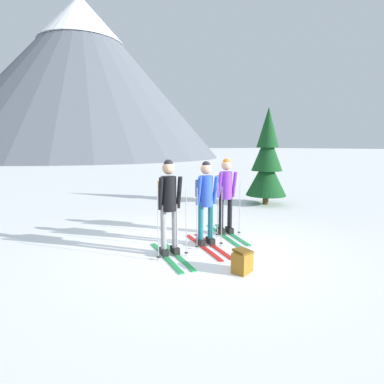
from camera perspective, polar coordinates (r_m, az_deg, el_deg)
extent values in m
plane|color=white|center=(6.16, 1.31, -10.57)|extent=(400.00, 400.00, 0.00)
cube|color=green|center=(5.75, -2.91, -11.90)|extent=(0.31, 1.61, 0.02)
cube|color=green|center=(5.69, -5.02, -12.18)|extent=(0.31, 1.61, 0.02)
cube|color=black|center=(5.82, -3.27, -10.93)|extent=(0.15, 0.27, 0.12)
cylinder|color=gray|center=(5.68, -3.31, -6.49)|extent=(0.11, 0.11, 0.85)
cube|color=black|center=(5.75, -5.36, -11.20)|extent=(0.15, 0.27, 0.12)
cylinder|color=gray|center=(5.61, -5.43, -6.72)|extent=(0.11, 0.11, 0.85)
cylinder|color=black|center=(5.51, -4.44, -0.31)|extent=(0.28, 0.28, 0.64)
sphere|color=tan|center=(5.45, -4.50, 4.57)|extent=(0.23, 0.23, 0.23)
sphere|color=black|center=(5.45, -4.51, 5.29)|extent=(0.17, 0.17, 0.17)
cylinder|color=black|center=(5.51, -2.47, -0.10)|extent=(0.11, 0.21, 0.61)
cylinder|color=black|center=(5.39, -6.03, -0.34)|extent=(0.11, 0.21, 0.61)
cylinder|color=#A5A5AD|center=(5.55, -1.11, -5.85)|extent=(0.02, 0.02, 1.28)
cylinder|color=black|center=(5.72, -1.09, -11.47)|extent=(0.07, 0.07, 0.01)
cylinder|color=#A5A5AD|center=(5.37, -6.46, -6.40)|extent=(0.02, 0.02, 1.28)
cylinder|color=black|center=(5.55, -6.36, -12.18)|extent=(0.07, 0.07, 0.01)
cube|color=#99661E|center=(5.66, -5.02, 0.26)|extent=(0.28, 0.19, 0.36)
cube|color=red|center=(6.29, 3.89, -10.06)|extent=(0.38, 1.69, 0.02)
cube|color=red|center=(6.21, 2.04, -10.33)|extent=(0.38, 1.69, 0.02)
cube|color=black|center=(6.36, 3.50, -9.20)|extent=(0.15, 0.27, 0.12)
cylinder|color=#1E6B7A|center=(6.23, 3.54, -5.24)|extent=(0.11, 0.11, 0.82)
cube|color=black|center=(6.27, 1.66, -9.45)|extent=(0.15, 0.27, 0.12)
cylinder|color=#1E6B7A|center=(6.14, 1.68, -5.44)|extent=(0.11, 0.11, 0.82)
cylinder|color=blue|center=(6.07, 2.66, 0.18)|extent=(0.28, 0.28, 0.62)
sphere|color=tan|center=(6.02, 2.69, 4.46)|extent=(0.22, 0.22, 0.22)
sphere|color=black|center=(6.01, 2.69, 5.10)|extent=(0.17, 0.17, 0.17)
cylinder|color=blue|center=(6.09, 4.44, 0.35)|extent=(0.11, 0.21, 0.59)
cylinder|color=blue|center=(5.94, 1.32, 0.16)|extent=(0.11, 0.21, 0.59)
cylinder|color=#A5A5AD|center=(6.12, 5.63, -4.69)|extent=(0.02, 0.02, 1.24)
cylinder|color=black|center=(6.28, 5.56, -9.65)|extent=(0.07, 0.07, 0.01)
cylinder|color=#A5A5AD|center=(5.90, 0.96, -5.17)|extent=(0.02, 0.02, 1.24)
cylinder|color=black|center=(6.06, 0.95, -10.30)|extent=(0.07, 0.07, 0.01)
cube|color=#384C99|center=(6.22, 2.01, 0.68)|extent=(0.28, 0.20, 0.36)
cube|color=green|center=(7.09, 7.47, -7.93)|extent=(0.52, 1.73, 0.02)
cube|color=green|center=(7.01, 5.82, -8.11)|extent=(0.52, 1.73, 0.02)
cube|color=black|center=(7.16, 7.14, -7.18)|extent=(0.17, 0.28, 0.12)
cylinder|color=black|center=(7.05, 7.21, -3.60)|extent=(0.11, 0.11, 0.83)
cube|color=black|center=(7.07, 5.50, -7.35)|extent=(0.17, 0.28, 0.12)
cylinder|color=black|center=(6.96, 5.56, -3.73)|extent=(0.11, 0.11, 0.83)
cylinder|color=purple|center=(6.90, 6.47, 1.28)|extent=(0.28, 0.28, 0.62)
sphere|color=tan|center=(6.85, 6.54, 5.08)|extent=(0.23, 0.23, 0.23)
sphere|color=#B76019|center=(6.85, 6.55, 5.65)|extent=(0.17, 0.17, 0.17)
cylinder|color=purple|center=(6.92, 8.04, 1.41)|extent=(0.13, 0.21, 0.59)
cylinder|color=purple|center=(6.77, 5.29, 1.30)|extent=(0.13, 0.21, 0.59)
cylinder|color=#A5A5AD|center=(6.94, 9.05, -3.09)|extent=(0.02, 0.02, 1.25)
cylinder|color=black|center=(7.08, 8.93, -7.57)|extent=(0.07, 0.07, 0.01)
cylinder|color=#A5A5AD|center=(6.72, 4.92, -3.41)|extent=(0.02, 0.02, 1.25)
cylinder|color=black|center=(6.86, 4.86, -8.03)|extent=(0.07, 0.07, 0.01)
cube|color=#99661E|center=(7.05, 5.91, 1.70)|extent=(0.29, 0.22, 0.36)
cylinder|color=#51381E|center=(10.83, 13.84, -0.58)|extent=(0.20, 0.20, 0.65)
cone|color=#14471E|center=(10.74, 13.97, 3.02)|extent=(1.39, 1.39, 1.37)
cone|color=#14471E|center=(10.69, 14.15, 7.62)|extent=(1.06, 1.06, 1.37)
cone|color=#14471E|center=(10.71, 14.31, 11.86)|extent=(0.76, 0.76, 1.37)
cube|color=#99661E|center=(5.07, 9.55, -13.02)|extent=(0.38, 0.33, 0.34)
cube|color=brown|center=(5.00, 9.60, -11.00)|extent=(0.22, 0.28, 0.04)
cone|color=slate|center=(56.95, -19.90, 19.51)|extent=(45.25, 45.25, 26.23)
cone|color=white|center=(59.46, -20.43, 28.33)|extent=(13.80, 13.80, 7.62)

